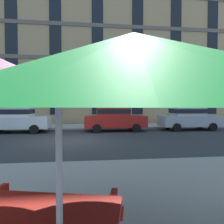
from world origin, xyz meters
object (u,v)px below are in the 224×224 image
sedan_silver (188,117)px  sedan_red (114,118)px  patio_umbrella (58,84)px  sedan_white (16,119)px

sedan_silver → sedan_red: bearing=180.0°
patio_umbrella → sedan_red: bearing=80.4°
sedan_silver → patio_umbrella: bearing=-121.6°
sedan_white → sedan_red: 6.80m
sedan_white → sedan_red: same height
sedan_red → sedan_silver: size_ratio=1.00×
sedan_white → sedan_red: (6.80, 0.00, 0.00)m
sedan_white → patio_umbrella: 13.57m
sedan_white → sedan_red: bearing=0.0°
sedan_silver → patio_umbrella: (-7.82, -12.70, 1.08)m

